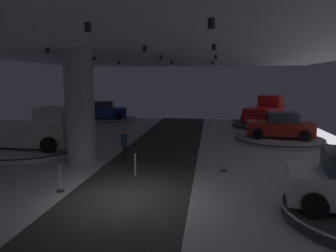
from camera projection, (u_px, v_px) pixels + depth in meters
ground at (127, 199)px, 10.31m from camera, size 24.00×44.00×0.06m
ceiling_with_spotlights at (123, 33)px, 9.45m from camera, size 24.00×44.00×0.39m
column_left at (80, 108)px, 14.35m from camera, size 1.39×1.39×5.50m
display_platform_deep_left at (105, 120)px, 29.15m from camera, size 5.89×5.89×0.35m
display_car_deep_left at (105, 111)px, 29.01m from camera, size 4.51×2.99×1.71m
display_platform_mid_left at (31, 149)px, 17.00m from camera, size 5.68×5.68×0.29m
pickup_truck_mid_left at (34, 131)px, 16.79m from camera, size 5.34×2.71×2.30m
display_platform_deep_right at (264, 124)px, 26.33m from camera, size 5.68×5.68×0.38m
pickup_truck_deep_right at (266, 111)px, 26.42m from camera, size 4.42×5.67×2.30m
display_platform_far_right at (279, 139)px, 19.88m from camera, size 5.70×5.70×0.27m
display_car_far_right at (280, 126)px, 19.74m from camera, size 4.35×2.52×1.71m
visitor_walking_near at (124, 143)px, 14.96m from camera, size 0.32×0.32×1.59m
stanchion_a at (224, 163)px, 13.33m from camera, size 0.28×0.28×1.01m
stanchion_b at (60, 182)px, 10.88m from camera, size 0.28×0.28×1.01m
stanchion_c at (135, 168)px, 12.61m from camera, size 0.28×0.28×1.01m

